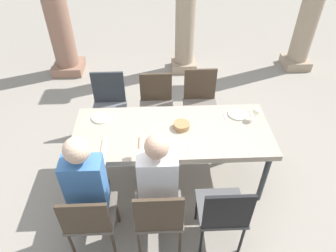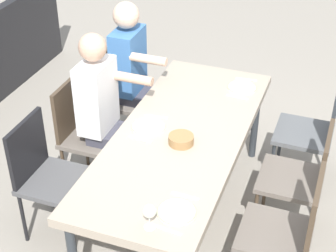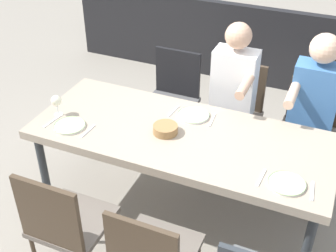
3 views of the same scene
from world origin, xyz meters
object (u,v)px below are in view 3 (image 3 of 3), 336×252
object	(u,v)px
chair_mid_south	(235,109)
plate_1	(193,115)
bread_basket	(165,129)
chair_east_north	(64,222)
dining_table	(181,140)
chair_west_south	(309,126)
plate_0	(287,183)
plate_2	(69,126)
wine_glass_2	(56,101)
chair_east_south	(173,95)
diner_man_white	(310,114)
diner_woman_green	(231,100)

from	to	relation	value
chair_mid_south	plate_1	distance (m)	0.68
bread_basket	chair_east_north	bearing A→B (deg)	68.62
dining_table	chair_west_south	bearing A→B (deg)	-132.86
chair_east_north	plate_0	world-z (taller)	chair_east_north
dining_table	plate_0	world-z (taller)	plate_0
chair_mid_south	plate_2	size ratio (longest dim) A/B	3.97
wine_glass_2	chair_mid_south	bearing A→B (deg)	-137.52
plate_0	wine_glass_2	bearing A→B (deg)	-3.69
chair_east_south	plate_2	size ratio (longest dim) A/B	4.00
chair_east_north	wine_glass_2	xyz separation A→B (m)	(0.49, -0.71, 0.34)
chair_west_south	chair_east_north	bearing A→B (deg)	54.66
chair_east_south	wine_glass_2	bearing A→B (deg)	63.33
diner_man_white	plate_1	size ratio (longest dim) A/B	5.65
wine_glass_2	chair_east_north	bearing A→B (deg)	124.86
chair_west_south	diner_woman_green	xyz separation A→B (m)	(0.61, 0.19, 0.20)
plate_1	diner_man_white	bearing A→B (deg)	-151.02
chair_east_south	diner_man_white	xyz separation A→B (m)	(-1.19, 0.18, 0.20)
bread_basket	plate_0	bearing A→B (deg)	166.67
chair_mid_south	dining_table	bearing A→B (deg)	79.08
dining_table	chair_mid_south	world-z (taller)	chair_mid_south
chair_east_north	diner_woman_green	distance (m)	1.62
chair_west_south	plate_2	distance (m)	1.89
chair_mid_south	diner_woman_green	bearing A→B (deg)	90.85
chair_west_south	wine_glass_2	xyz separation A→B (m)	(1.69, 0.98, 0.37)
diner_woman_green	plate_2	world-z (taller)	diner_woman_green
plate_2	chair_east_north	bearing A→B (deg)	118.69
chair_west_south	chair_east_north	xyz separation A→B (m)	(1.20, 1.69, 0.03)
plate_1	plate_2	size ratio (longest dim) A/B	1.05
chair_west_south	chair_mid_south	size ratio (longest dim) A/B	0.96
chair_east_north	plate_1	distance (m)	1.18
plate_0	dining_table	bearing A→B (deg)	-17.79
dining_table	chair_east_north	world-z (taller)	chair_east_north
diner_man_white	bread_basket	distance (m)	1.13
plate_1	plate_2	bearing A→B (deg)	32.36
bread_basket	wine_glass_2	bearing A→B (deg)	6.86
diner_woman_green	dining_table	bearing A→B (deg)	75.69
plate_2	diner_woman_green	bearing A→B (deg)	-135.87
chair_east_south	bread_basket	size ratio (longest dim) A/B	5.31
diner_woman_green	wine_glass_2	distance (m)	1.35
dining_table	chair_mid_south	bearing A→B (deg)	-100.92
dining_table	plate_0	distance (m)	0.81
diner_woman_green	plate_2	size ratio (longest dim) A/B	5.90
plate_0	bread_basket	world-z (taller)	bread_basket
dining_table	plate_2	size ratio (longest dim) A/B	9.26
chair_mid_south	chair_east_south	bearing A→B (deg)	-0.03
chair_east_north	wine_glass_2	distance (m)	0.93
chair_east_north	diner_woman_green	size ratio (longest dim) A/B	0.70
chair_east_south	wine_glass_2	size ratio (longest dim) A/B	5.67
plate_0	wine_glass_2	xyz separation A→B (m)	(1.68, -0.11, 0.11)
plate_0	bread_basket	size ratio (longest dim) A/B	1.34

